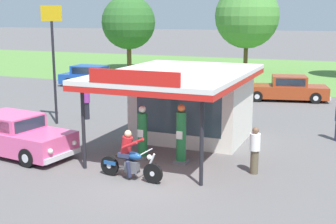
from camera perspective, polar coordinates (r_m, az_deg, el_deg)
The scene contains 15 objects.
ground_plane at distance 14.21m, azimuth -3.03°, elevation -8.73°, with size 300.00×300.00×0.00m, color #5B5959.
grass_verge_strip at distance 42.67m, azimuth 14.58°, elevation 4.89°, with size 120.00×24.00×0.01m, color #56843D.
service_station_kiosk at distance 18.33m, azimuth 2.71°, elevation 1.70°, with size 5.01×7.43×3.45m.
gas_pump_nearside at distance 16.21m, azimuth -3.22°, elevation -2.84°, with size 0.44×0.44×1.93m.
gas_pump_offside at distance 15.63m, azimuth 1.67°, elevation -3.09°, with size 0.44×0.44×2.09m.
motorcycle_with_rider at distance 14.24m, azimuth -4.86°, elevation -5.93°, with size 2.23×0.70×1.58m.
featured_classic_sedan at distance 17.76m, azimuth -19.04°, elevation -2.79°, with size 5.24×2.48×1.50m.
parked_car_back_row_far_right at distance 28.32m, azimuth 14.62°, elevation 2.79°, with size 5.36×2.85×1.50m.
parked_car_second_row_spare at distance 33.24m, azimuth -9.20°, elevation 4.38°, with size 5.51×2.21×1.51m.
parked_car_back_row_centre at distance 29.63m, azimuth 0.94°, elevation 3.67°, with size 5.38×2.52×1.60m.
bystander_chatting_near_pumps at distance 14.88m, azimuth 10.89°, elevation -4.66°, with size 0.34×0.34×1.56m.
bystander_strolling_foreground at distance 22.68m, azimuth -10.23°, elevation 1.26°, with size 0.34×0.34×1.65m.
tree_oak_right at distance 43.08m, azimuth -4.99°, elevation 11.18°, with size 5.01×5.01×6.93m.
tree_oak_centre at distance 40.86m, azimuth 9.93°, elevation 11.80°, with size 5.60×5.60×7.79m.
roadside_pole_sign at distance 21.65m, azimuth -14.31°, elevation 8.12°, with size 1.10×0.12×5.50m.
Camera 1 is at (5.75, -11.98, 5.04)m, focal length 48.36 mm.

